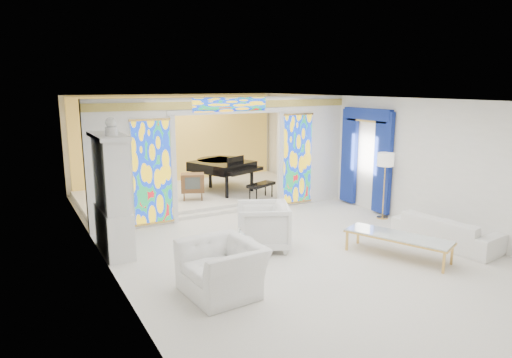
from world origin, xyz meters
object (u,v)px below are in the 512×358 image
grand_piano (223,166)px  armchair_left (222,268)px  china_cabinet (112,195)px  tv_console (193,183)px  sofa (446,230)px  armchair_right (263,226)px  coffee_table (398,237)px

grand_piano → armchair_left: bearing=-136.9°
grand_piano → china_cabinet: bearing=-161.9°
china_cabinet → tv_console: 3.74m
sofa → tv_console: size_ratio=2.90×
armchair_right → coffee_table: armchair_right is taller
armchair_left → tv_console: tv_console is taller
armchair_left → tv_console: size_ratio=1.73×
sofa → coffee_table: (-1.42, -0.03, 0.10)m
china_cabinet → sofa: size_ratio=1.27×
china_cabinet → armchair_left: china_cabinet is taller
armchair_left → sofa: bearing=82.9°
grand_piano → tv_console: grand_piano is taller
china_cabinet → armchair_left: bearing=-67.7°
armchair_right → grand_piano: bearing=-170.4°
armchair_right → coffee_table: size_ratio=0.49×
china_cabinet → armchair_left: (1.11, -2.71, -0.75)m
sofa → grand_piano: (-2.26, 6.21, 0.61)m
armchair_left → tv_console: bearing=159.0°
china_cabinet → sofa: bearing=-25.4°
armchair_left → armchair_right: size_ratio=1.22×
armchair_left → coffee_table: bearing=81.5°
armchair_right → sofa: (3.47, -1.67, -0.16)m
sofa → grand_piano: bearing=11.9°
china_cabinet → armchair_right: 3.06m
armchair_left → sofa: (5.05, -0.21, -0.10)m
china_cabinet → grand_piano: china_cabinet is taller
coffee_table → grand_piano: 6.31m
grand_piano → tv_console: size_ratio=4.16×
china_cabinet → grand_piano: 5.11m
sofa → tv_console: tv_console is taller
armchair_left → armchair_right: bearing=127.9°
tv_console → armchair_right: bearing=-68.7°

